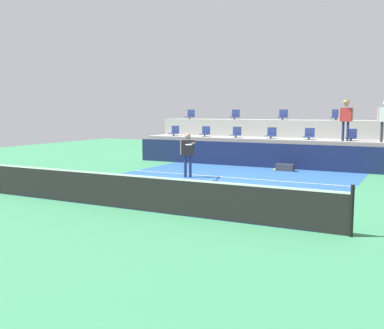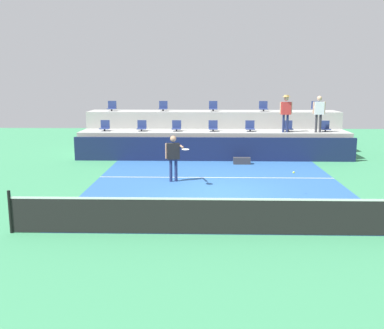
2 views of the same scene
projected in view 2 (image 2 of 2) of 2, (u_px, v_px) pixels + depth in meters
ground_plane at (218, 193)px, 14.71m from camera, size 40.00×40.00×0.00m
court_inner_paint at (217, 186)px, 15.69m from camera, size 9.00×10.00×0.01m
court_service_line at (216, 178)px, 17.07m from camera, size 9.00×0.06×0.00m
tennis_net at (223, 215)px, 10.69m from camera, size 10.48×0.08×1.07m
sponsor_backboard at (214, 149)px, 20.50m from camera, size 13.00×0.16×1.10m
seating_tier_lower at (214, 144)px, 21.76m from camera, size 13.00×1.80×1.25m
seating_tier_upper at (213, 131)px, 23.45m from camera, size 13.00×1.80×2.10m
stadium_chair_lower_far_left at (105, 126)px, 21.68m from camera, size 0.44×0.40×0.52m
stadium_chair_lower_left at (142, 127)px, 21.63m from camera, size 0.44×0.40×0.52m
stadium_chair_lower_mid_left at (177, 127)px, 21.59m from camera, size 0.44×0.40×0.52m
stadium_chair_lower_center at (213, 127)px, 21.54m from camera, size 0.44×0.40×0.52m
stadium_chair_lower_mid_right at (250, 127)px, 21.49m from camera, size 0.44×0.40×0.52m
stadium_chair_lower_right at (288, 127)px, 21.44m from camera, size 0.44×0.40×0.52m
stadium_chair_lower_far_right at (325, 127)px, 21.40m from camera, size 0.44×0.40×0.52m
stadium_chair_upper_far_left at (112, 107)px, 23.29m from camera, size 0.44×0.40×0.52m
stadium_chair_upper_left at (163, 107)px, 23.22m from camera, size 0.44×0.40×0.52m
stadium_chair_upper_center at (213, 107)px, 23.15m from camera, size 0.44×0.40×0.52m
stadium_chair_upper_right at (263, 107)px, 23.08m from camera, size 0.44×0.40×0.52m
stadium_chair_upper_far_right at (316, 107)px, 23.01m from camera, size 0.44×0.40×0.52m
tennis_player at (174, 154)px, 16.21m from camera, size 0.94×1.15×1.71m
spectator_with_hat at (286, 109)px, 20.91m from camera, size 0.60×0.46×1.76m
spectator_in_grey at (319, 110)px, 20.88m from camera, size 0.60×0.25×1.72m
tennis_ball at (294, 172)px, 14.30m from camera, size 0.07×0.07×0.07m
equipment_bag at (242, 161)px, 19.80m from camera, size 0.76×0.28×0.30m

